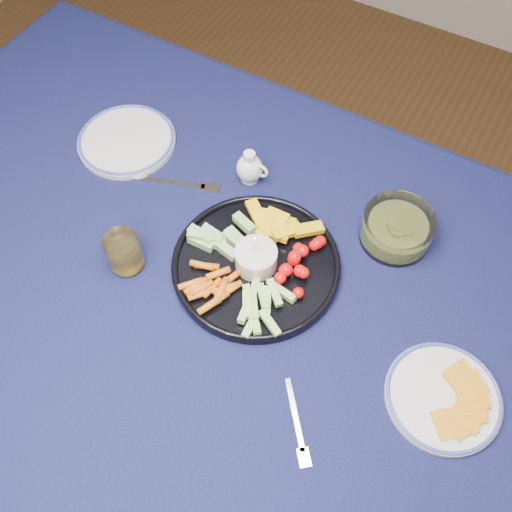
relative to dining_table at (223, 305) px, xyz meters
The scene contains 9 objects.
dining_table is the anchor object (origin of this frame).
crudite_platter 0.13m from the dining_table, 59.16° to the left, with size 0.32×0.32×0.10m.
creamer_pitcher 0.29m from the dining_table, 107.72° to the left, with size 0.07×0.06×0.08m.
pickle_bowl 0.37m from the dining_table, 46.88° to the left, with size 0.14×0.14×0.06m.
cheese_plate 0.45m from the dining_table, ahead, with size 0.19×0.19×0.02m.
juice_tumbler 0.22m from the dining_table, 164.47° to the right, with size 0.07×0.07×0.08m.
fork_left 0.27m from the dining_table, 139.58° to the left, with size 0.18×0.08×0.00m.
fork_right 0.31m from the dining_table, 33.72° to the right, with size 0.10×0.12×0.00m.
side_plate_extra 0.43m from the dining_table, 151.14° to the left, with size 0.21×0.21×0.02m.
Camera 1 is at (0.32, -0.42, 1.68)m, focal length 40.00 mm.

